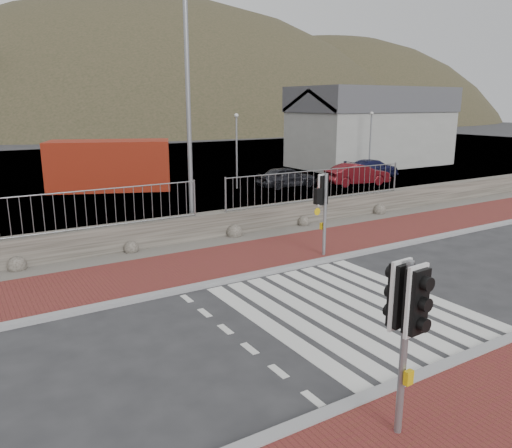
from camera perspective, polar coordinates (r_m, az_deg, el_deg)
ground at (r=12.03m, az=10.52°, el=-9.40°), size 220.00×220.00×0.00m
sidewalk_far at (r=15.42m, az=-0.72°, el=-3.79°), size 40.00×3.00×0.08m
kerb_near at (r=10.23m, az=22.17°, el=-14.27°), size 40.00×0.25×0.12m
kerb_far at (r=14.22m, az=2.40°, el=-5.30°), size 40.00×0.25×0.12m
zebra_crossing at (r=12.03m, az=10.52°, el=-9.37°), size 4.62×5.60×0.01m
gravel_strip at (r=17.10m, az=-4.17°, el=-2.10°), size 40.00×1.50×0.06m
stone_wall at (r=17.68m, az=-5.39°, el=-0.19°), size 40.00×0.60×0.90m
railing at (r=17.27m, az=-5.27°, el=4.13°), size 18.07×0.07×1.22m
quay at (r=37.10m, az=-19.74°, el=5.65°), size 120.00×40.00×0.50m
water at (r=71.58m, az=-25.82°, el=8.60°), size 220.00×50.00×0.05m
harbor_building at (r=39.34m, az=13.10°, el=10.81°), size 12.20×6.20×5.80m
hills_backdrop at (r=100.96m, az=-22.27°, el=-3.30°), size 254.00×90.00×100.00m
traffic_signal_near at (r=7.13m, az=16.84°, el=-9.62°), size 0.39×0.25×2.65m
traffic_signal_far at (r=15.20m, az=7.85°, el=3.06°), size 0.63×0.26×2.62m
streetlight at (r=17.81m, az=-7.30°, el=15.19°), size 1.93×0.60×9.19m
shipping_container at (r=28.70m, az=-16.35°, el=6.47°), size 6.96×4.89×2.68m
car_a at (r=28.38m, az=3.51°, el=5.38°), size 3.53×1.64×1.17m
car_b at (r=29.75m, az=11.52°, el=5.59°), size 3.95×2.01×1.24m
car_c at (r=33.20m, az=13.17°, el=6.23°), size 4.01×1.82×1.14m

